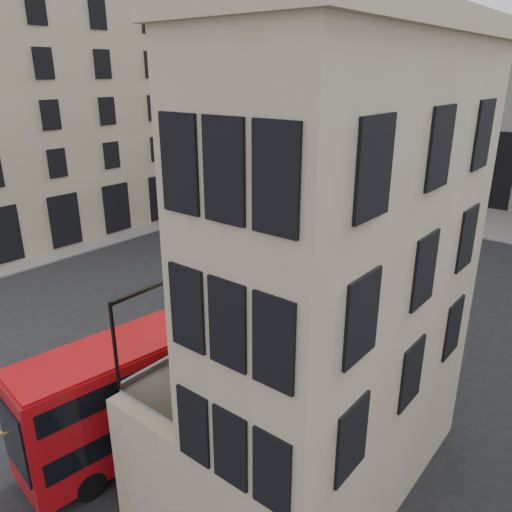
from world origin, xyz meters
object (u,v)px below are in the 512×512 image
Objects in this scene: car_a at (247,226)px; cafe_chair_c at (273,346)px; street_lamp_a at (182,202)px; cafe_table_far at (275,297)px; pedestrian_d at (438,231)px; pedestrian_e at (211,203)px; pedestrian_b at (359,203)px; cafe_chair_d at (337,310)px; cafe_chair_a at (205,382)px; cyclist at (249,277)px; car_b at (379,251)px; traffic_light_far at (266,187)px; street_lamp_b at (372,189)px; cafe_table_mid at (254,322)px; traffic_light_near at (286,259)px; car_c at (305,207)px; bicycle at (203,289)px; pedestrian_c at (394,220)px; cafe_table_near at (191,357)px; pedestrian_a at (308,198)px; cafe_chair_b at (257,351)px; bus_near at (167,372)px; bus_far at (317,177)px.

car_a is 5.18× the size of cafe_chair_c.
cafe_table_far reaches higher than street_lamp_a.
pedestrian_d is 1.07× the size of pedestrian_e.
pedestrian_b is at bearing 92.91° from car_a.
cafe_chair_c is at bearing -94.52° from cafe_chair_d.
cafe_chair_a reaches higher than cafe_table_far.
pedestrian_e is at bearing 27.11° from cyclist.
cyclist is 18.79m from pedestrian_d.
traffic_light_far is at bearing 149.23° from car_b.
street_lamp_b is 7.95× the size of cafe_table_mid.
traffic_light_near is 12.52m from cafe_chair_d.
car_c is at bearing 60.40° from street_lamp_a.
pedestrian_d is at bearing -36.01° from bicycle.
car_c is 37.12m from cafe_chair_a.
cafe_chair_a reaches higher than pedestrian_c.
cafe_table_near reaches higher than cafe_table_mid.
traffic_light_far is at bearing 156.61° from pedestrian_b.
cafe_chair_a reaches higher than car_a.
pedestrian_a is 37.99m from cafe_chair_c.
car_b is at bearing 11.85° from street_lamp_a.
traffic_light_near is at bearing 122.13° from cafe_chair_b.
cyclist is at bearing 116.51° from bus_near.
cafe_table_far is at bearing -56.56° from traffic_light_near.
street_lamp_a is 1.00× the size of street_lamp_b.
pedestrian_c reaches higher than car_b.
bus_far is 7.12m from pedestrian_b.
pedestrian_d is at bearing 2.72° from traffic_light_far.
cafe_chair_c is at bearing 61.98° from cafe_table_near.
cafe_chair_a is at bearing -41.61° from street_lamp_a.
cyclist is at bearing 148.65° from pedestrian_d.
cyclist is (-4.12, -10.66, 0.23)m from car_b.
street_lamp_b reaches higher than traffic_light_near.
car_c is at bearing -66.74° from bus_far.
pedestrian_c is at bearing 9.27° from traffic_light_far.
cafe_chair_d is at bearing -39.06° from pedestrian_a.
car_b is 26.19m from cafe_chair_a.
car_a is 28.08m from cafe_chair_c.
bus_far is at bearing 119.62° from cafe_chair_b.
cafe_chair_d is (4.63, 4.81, 2.31)m from bus_near.
cafe_chair_b reaches higher than cafe_table_mid.
cyclist is 2.04× the size of cafe_chair_a.
bicycle is (6.19, -11.78, -0.32)m from car_a.
cafe_chair_a is at bearing -62.03° from bus_far.
bus_near is 6.74× the size of pedestrian_e.
bus_far reaches higher than bicycle.
cafe_chair_d reaches higher than cyclist.
bicycle is at bearing -87.78° from street_lamp_b.
car_c is (2.92, -6.80, -1.71)m from bus_far.
cafe_table_near reaches higher than cyclist.
street_lamp_a is at bearing -177.42° from car_b.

